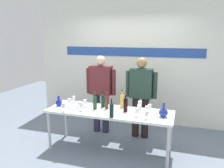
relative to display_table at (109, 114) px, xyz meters
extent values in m
plane|color=slate|center=(0.00, 0.00, -0.68)|extent=(10.00, 10.00, 0.00)
cube|color=white|center=(0.00, 1.59, 0.82)|extent=(4.61, 0.10, 3.00)
cube|color=#294FA0|center=(0.00, 1.53, 0.97)|extent=(3.23, 0.01, 0.20)
cube|color=white|center=(0.00, 0.00, 0.04)|extent=(2.19, 0.70, 0.04)
cylinder|color=silver|center=(-1.03, -0.30, -0.33)|extent=(0.05, 0.05, 0.70)
cylinder|color=silver|center=(1.03, -0.30, -0.33)|extent=(0.05, 0.05, 0.70)
cylinder|color=silver|center=(-1.03, 0.30, -0.33)|extent=(0.05, 0.05, 0.70)
cylinder|color=silver|center=(1.03, 0.30, -0.33)|extent=(0.05, 0.05, 0.70)
sphere|color=#131FB3|center=(-0.97, -0.03, 0.12)|extent=(0.12, 0.12, 0.12)
cylinder|color=#131FB3|center=(-0.97, -0.03, 0.21)|extent=(0.04, 0.04, 0.08)
sphere|color=navy|center=(0.92, -0.03, 0.13)|extent=(0.15, 0.15, 0.15)
cylinder|color=navy|center=(0.92, -0.03, 0.24)|extent=(0.04, 0.04, 0.10)
cylinder|color=#2D2942|center=(-0.52, 0.71, -0.27)|extent=(0.14, 0.14, 0.83)
cylinder|color=#2D2942|center=(-0.32, 0.71, -0.27)|extent=(0.14, 0.14, 0.83)
cube|color=#582227|center=(-0.42, 0.71, 0.44)|extent=(0.45, 0.22, 0.59)
cylinder|color=#582227|center=(-0.69, 0.71, 0.41)|extent=(0.09, 0.09, 0.53)
cylinder|color=#582227|center=(-0.14, 0.71, 0.41)|extent=(0.09, 0.09, 0.53)
sphere|color=beige|center=(-0.42, 0.71, 0.84)|extent=(0.19, 0.19, 0.19)
cylinder|color=black|center=(0.32, 0.71, -0.27)|extent=(0.14, 0.14, 0.83)
cylinder|color=black|center=(0.51, 0.71, -0.27)|extent=(0.14, 0.14, 0.83)
cube|color=#243B31|center=(0.42, 0.71, 0.43)|extent=(0.43, 0.22, 0.58)
cylinder|color=#243B31|center=(0.15, 0.71, 0.40)|extent=(0.09, 0.09, 0.52)
cylinder|color=#243B31|center=(0.68, 0.71, 0.40)|extent=(0.09, 0.09, 0.52)
sphere|color=#9F7947|center=(0.42, 0.71, 0.83)|extent=(0.20, 0.20, 0.20)
cylinder|color=gold|center=(0.16, 0.25, 0.17)|extent=(0.07, 0.07, 0.23)
cone|color=gold|center=(0.16, 0.25, 0.30)|extent=(0.07, 0.07, 0.03)
cylinder|color=gold|center=(0.16, 0.25, 0.33)|extent=(0.03, 0.03, 0.08)
cylinder|color=black|center=(0.16, 0.25, 0.37)|extent=(0.03, 0.03, 0.02)
cylinder|color=#1D4123|center=(-0.27, 0.00, 0.17)|extent=(0.07, 0.07, 0.22)
cone|color=#1D4123|center=(-0.27, 0.00, 0.29)|extent=(0.07, 0.07, 0.03)
cylinder|color=#1D4123|center=(-0.27, 0.00, 0.33)|extent=(0.02, 0.02, 0.09)
cylinder|color=#B2241B|center=(-0.27, 0.00, 0.38)|extent=(0.03, 0.03, 0.02)
cylinder|color=#143927|center=(-0.18, 0.16, 0.17)|extent=(0.07, 0.07, 0.22)
cone|color=#143927|center=(-0.18, 0.16, 0.29)|extent=(0.07, 0.07, 0.03)
cylinder|color=#143927|center=(-0.18, 0.16, 0.31)|extent=(0.02, 0.02, 0.07)
cylinder|color=black|center=(-0.18, 0.16, 0.35)|extent=(0.03, 0.03, 0.02)
cylinder|color=#55261B|center=(-0.08, 0.09, 0.17)|extent=(0.06, 0.06, 0.23)
cone|color=#55261B|center=(-0.08, 0.09, 0.30)|extent=(0.06, 0.06, 0.03)
cylinder|color=#55261B|center=(-0.08, 0.09, 0.31)|extent=(0.03, 0.03, 0.06)
cylinder|color=red|center=(-0.08, 0.09, 0.35)|extent=(0.03, 0.03, 0.02)
cylinder|color=black|center=(0.14, -0.30, 0.17)|extent=(0.07, 0.07, 0.22)
cone|color=black|center=(0.14, -0.30, 0.29)|extent=(0.07, 0.07, 0.03)
cylinder|color=black|center=(0.14, -0.30, 0.32)|extent=(0.02, 0.02, 0.08)
cylinder|color=red|center=(0.14, -0.30, 0.37)|extent=(0.03, 0.03, 0.02)
cylinder|color=black|center=(0.28, 0.03, 0.17)|extent=(0.07, 0.07, 0.23)
cone|color=black|center=(0.28, 0.03, 0.30)|extent=(0.07, 0.07, 0.03)
cylinder|color=black|center=(0.28, 0.03, 0.32)|extent=(0.02, 0.02, 0.06)
cylinder|color=#AE1D1C|center=(0.28, 0.03, 0.35)|extent=(0.03, 0.03, 0.02)
cylinder|color=white|center=(-0.46, -0.16, 0.06)|extent=(0.06, 0.06, 0.00)
cylinder|color=white|center=(-0.46, -0.16, 0.09)|extent=(0.01, 0.01, 0.06)
cylinder|color=white|center=(-0.46, -0.16, 0.17)|extent=(0.07, 0.07, 0.09)
cylinder|color=white|center=(-0.47, 0.03, 0.06)|extent=(0.06, 0.06, 0.00)
cylinder|color=white|center=(-0.47, 0.03, 0.10)|extent=(0.01, 0.01, 0.07)
cylinder|color=white|center=(-0.47, 0.03, 0.17)|extent=(0.07, 0.07, 0.07)
cylinder|color=white|center=(-0.74, -0.05, 0.06)|extent=(0.05, 0.05, 0.00)
cylinder|color=white|center=(-0.74, -0.05, 0.10)|extent=(0.01, 0.01, 0.08)
cylinder|color=white|center=(-0.74, -0.05, 0.18)|extent=(0.07, 0.07, 0.08)
cylinder|color=white|center=(-0.73, -0.29, 0.06)|extent=(0.05, 0.05, 0.00)
cylinder|color=white|center=(-0.73, -0.29, 0.10)|extent=(0.01, 0.01, 0.07)
cylinder|color=white|center=(-0.73, -0.29, 0.17)|extent=(0.07, 0.07, 0.07)
cylinder|color=white|center=(-0.78, 0.20, 0.06)|extent=(0.06, 0.06, 0.00)
cylinder|color=white|center=(-0.78, 0.20, 0.10)|extent=(0.01, 0.01, 0.07)
cylinder|color=white|center=(-0.78, 0.20, 0.17)|extent=(0.06, 0.06, 0.07)
cylinder|color=white|center=(-0.55, -0.03, 0.06)|extent=(0.05, 0.05, 0.00)
cylinder|color=white|center=(-0.55, -0.03, 0.09)|extent=(0.01, 0.01, 0.06)
cylinder|color=white|center=(-0.55, -0.03, 0.15)|extent=(0.06, 0.06, 0.07)
cylinder|color=white|center=(0.49, 0.25, 0.06)|extent=(0.06, 0.06, 0.00)
cylinder|color=white|center=(0.49, 0.25, 0.10)|extent=(0.01, 0.01, 0.07)
cylinder|color=white|center=(0.49, 0.25, 0.17)|extent=(0.07, 0.07, 0.07)
cylinder|color=white|center=(0.51, 0.09, 0.06)|extent=(0.06, 0.06, 0.00)
cylinder|color=white|center=(0.51, 0.09, 0.09)|extent=(0.01, 0.01, 0.06)
cylinder|color=white|center=(0.51, 0.09, 0.15)|extent=(0.07, 0.07, 0.07)
cylinder|color=white|center=(0.65, 0.00, 0.06)|extent=(0.06, 0.06, 0.00)
cylinder|color=white|center=(0.65, 0.00, 0.10)|extent=(0.01, 0.01, 0.08)
cylinder|color=white|center=(0.65, 0.00, 0.17)|extent=(0.07, 0.07, 0.07)
cylinder|color=white|center=(0.68, -0.21, 0.06)|extent=(0.05, 0.05, 0.00)
cylinder|color=white|center=(0.68, -0.21, 0.09)|extent=(0.01, 0.01, 0.06)
cylinder|color=white|center=(0.68, -0.21, 0.15)|extent=(0.07, 0.07, 0.07)
cylinder|color=white|center=(0.68, 0.14, 0.06)|extent=(0.06, 0.06, 0.00)
cylinder|color=white|center=(0.68, 0.14, 0.09)|extent=(0.01, 0.01, 0.06)
cylinder|color=white|center=(0.68, 0.14, 0.16)|extent=(0.06, 0.06, 0.08)
cylinder|color=white|center=(0.52, -0.16, 0.06)|extent=(0.06, 0.06, 0.00)
cylinder|color=white|center=(0.52, -0.16, 0.09)|extent=(0.01, 0.01, 0.06)
cylinder|color=white|center=(0.52, -0.16, 0.16)|extent=(0.06, 0.06, 0.07)
camera|label=1|loc=(1.19, -3.55, 1.34)|focal=36.29mm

